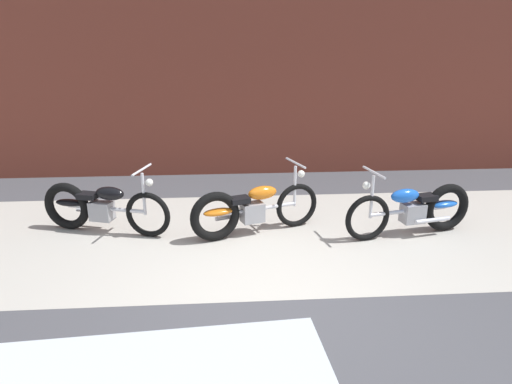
{
  "coord_description": "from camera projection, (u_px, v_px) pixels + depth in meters",
  "views": [
    {
      "loc": [
        -0.41,
        -4.41,
        2.79
      ],
      "look_at": [
        0.0,
        1.54,
        0.75
      ],
      "focal_mm": 32.4,
      "sensor_mm": 36.0,
      "label": 1
    }
  ],
  "objects": [
    {
      "name": "sidewalk_slab",
      "position": [
        255.0,
        236.0,
        6.75
      ],
      "size": [
        36.0,
        3.5,
        0.01
      ],
      "primitive_type": "cube",
      "color": "#B2ADA3",
      "rests_on": "ground"
    },
    {
      "name": "brick_building_wall",
      "position": [
        243.0,
        12.0,
        8.97
      ],
      "size": [
        36.0,
        0.5,
        6.42
      ],
      "primitive_type": "cube",
      "color": "brown",
      "rests_on": "ground"
    },
    {
      "name": "ground_plane",
      "position": [
        265.0,
        301.0,
        5.09
      ],
      "size": [
        80.0,
        80.0,
        0.0
      ],
      "primitive_type": "plane",
      "color": "#47474C"
    },
    {
      "name": "motorcycle_orange",
      "position": [
        247.0,
        209.0,
        6.66
      ],
      "size": [
        1.93,
        0.88,
        1.03
      ],
      "rotation": [
        0.0,
        0.0,
        0.34
      ],
      "color": "black",
      "rests_on": "ground"
    },
    {
      "name": "motorcycle_blue",
      "position": [
        418.0,
        209.0,
        6.69
      ],
      "size": [
        1.98,
        0.68,
        1.03
      ],
      "rotation": [
        0.0,
        0.0,
        3.35
      ],
      "color": "black",
      "rests_on": "ground"
    },
    {
      "name": "motorcycle_black",
      "position": [
        97.0,
        207.0,
        6.77
      ],
      "size": [
        1.95,
        0.81,
        1.03
      ],
      "rotation": [
        0.0,
        0.0,
        -0.29
      ],
      "color": "black",
      "rests_on": "ground"
    }
  ]
}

